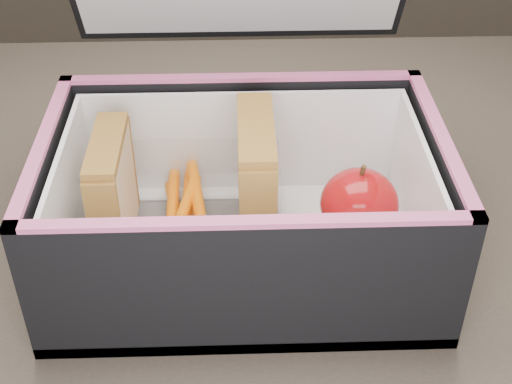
% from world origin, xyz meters
% --- Properties ---
extents(kitchen_table, '(1.20, 0.80, 0.75)m').
position_xyz_m(kitchen_table, '(0.00, 0.00, 0.66)').
color(kitchen_table, brown).
rests_on(kitchen_table, ground).
extents(lunch_bag, '(0.32, 0.31, 0.30)m').
position_xyz_m(lunch_bag, '(-0.02, -0.04, 0.82)').
color(lunch_bag, black).
rests_on(lunch_bag, kitchen_table).
extents(plastic_tub, '(0.16, 0.11, 0.07)m').
position_xyz_m(plastic_tub, '(-0.07, -0.03, 0.80)').
color(plastic_tub, white).
rests_on(plastic_tub, lunch_bag).
extents(sandwich_left, '(0.03, 0.09, 0.10)m').
position_xyz_m(sandwich_left, '(-0.13, -0.03, 0.82)').
color(sandwich_left, '#CDB188').
rests_on(sandwich_left, plastic_tub).
extents(sandwich_right, '(0.03, 0.10, 0.11)m').
position_xyz_m(sandwich_right, '(-0.01, -0.03, 0.82)').
color(sandwich_right, '#CDB188').
rests_on(sandwich_right, plastic_tub).
extents(carrot_sticks, '(0.04, 0.12, 0.03)m').
position_xyz_m(carrot_sticks, '(-0.08, -0.02, 0.78)').
color(carrot_sticks, orange).
rests_on(carrot_sticks, plastic_tub).
extents(paper_napkin, '(0.10, 0.11, 0.01)m').
position_xyz_m(paper_napkin, '(0.07, -0.04, 0.77)').
color(paper_napkin, white).
rests_on(paper_napkin, lunch_bag).
extents(red_apple, '(0.08, 0.08, 0.07)m').
position_xyz_m(red_apple, '(0.07, -0.04, 0.80)').
color(red_apple, maroon).
rests_on(red_apple, paper_napkin).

